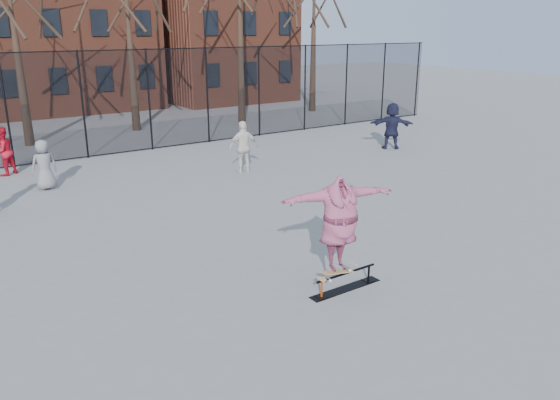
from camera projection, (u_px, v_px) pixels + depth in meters
ground at (337, 265)px, 11.49m from camera, size 100.00×100.00×0.00m
skate_rail at (346, 282)px, 10.41m from camera, size 1.60×0.25×0.35m
skateboard at (338, 273)px, 10.21m from camera, size 0.75×0.18×0.09m
skater at (339, 225)px, 9.92m from camera, size 2.30×1.10×1.80m
bystander_grey at (44, 165)px, 16.62m from camera, size 0.79×0.54×1.55m
bystander_red at (3, 151)px, 18.22m from camera, size 1.00×0.94×1.64m
bystander_white at (244, 147)px, 18.52m from camera, size 1.11×0.64×1.78m
bystander_navy at (392, 126)px, 22.20m from camera, size 1.69×1.57×1.89m
fence at (119, 101)px, 21.04m from camera, size 34.03×0.07×4.00m
rowhouses at (47, 3)px, 30.40m from camera, size 29.00×7.00×13.00m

